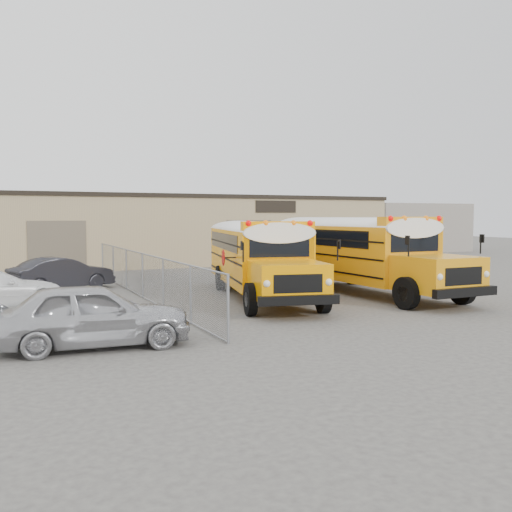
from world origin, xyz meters
name	(u,v)px	position (x,y,z in m)	size (l,w,h in m)	color
ground	(312,299)	(0.00, 0.00, 0.00)	(120.00, 120.00, 0.00)	#494643
warehouse	(168,229)	(0.00, 19.99, 2.37)	(30.20, 10.20, 4.67)	tan
chainlink_fence	(143,276)	(-6.00, 3.00, 0.90)	(0.07, 18.07, 1.81)	gray
distant_building_right	(402,227)	(24.00, 24.00, 2.20)	(10.00, 8.00, 4.40)	gray
school_bus_left	(232,244)	(-0.16, 7.86, 1.80)	(4.86, 10.95, 3.12)	#FF9900
school_bus_right	(283,241)	(2.83, 7.85, 1.90)	(3.04, 11.24, 3.28)	orange
tarp_bundle	(311,282)	(-0.05, 0.03, 0.66)	(1.05, 1.00, 1.29)	black
car_silver	(92,315)	(-9.18, -4.92, 0.82)	(1.93, 4.80, 1.64)	#B8B9BD
car_dark	(62,274)	(-8.63, 6.95, 0.73)	(1.54, 4.42, 1.46)	black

